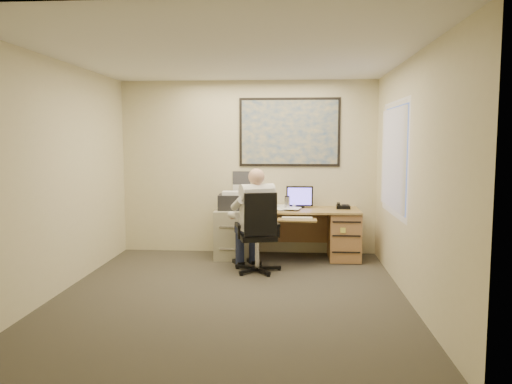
# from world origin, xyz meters

# --- Properties ---
(room_shell) EXTENTS (4.00, 4.50, 2.70)m
(room_shell) POSITION_xyz_m (0.00, 0.00, 1.35)
(room_shell) COLOR #37332A
(room_shell) RESTS_ON ground
(desk) EXTENTS (1.60, 0.97, 1.07)m
(desk) POSITION_xyz_m (1.23, 1.90, 0.44)
(desk) COLOR #A08144
(desk) RESTS_ON ground
(world_map) EXTENTS (1.56, 0.03, 1.06)m
(world_map) POSITION_xyz_m (0.65, 2.23, 1.90)
(world_map) COLOR #1E4C93
(world_map) RESTS_ON room_shell
(wall_calendar) EXTENTS (0.28, 0.01, 0.42)m
(wall_calendar) POSITION_xyz_m (-0.10, 2.24, 1.08)
(wall_calendar) COLOR white
(wall_calendar) RESTS_ON room_shell
(window_blinds) EXTENTS (0.06, 1.40, 1.30)m
(window_blinds) POSITION_xyz_m (1.97, 0.80, 1.55)
(window_blinds) COLOR beige
(window_blinds) RESTS_ON room_shell
(filing_cabinet) EXTENTS (0.55, 0.65, 1.01)m
(filing_cabinet) POSITION_xyz_m (-0.20, 1.89, 0.43)
(filing_cabinet) COLOR #A29E83
(filing_cabinet) RESTS_ON ground
(office_chair) EXTENTS (0.80, 0.80, 1.10)m
(office_chair) POSITION_xyz_m (0.22, 1.02, 0.32)
(office_chair) COLOR black
(office_chair) RESTS_ON ground
(person) EXTENTS (0.89, 1.01, 1.40)m
(person) POSITION_xyz_m (0.23, 1.10, 0.70)
(person) COLOR silver
(person) RESTS_ON office_chair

